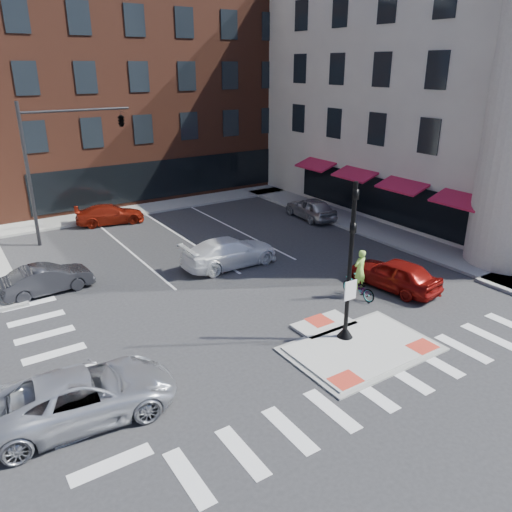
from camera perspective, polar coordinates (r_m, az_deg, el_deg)
ground at (r=19.32m, az=10.90°, el=-9.82°), size 120.00×120.00×0.00m
refuge_island at (r=19.14m, az=11.45°, el=-10.01°), size 5.40×4.65×0.13m
sidewalk_e at (r=32.84m, az=12.59°, el=3.33°), size 3.00×24.00×0.15m
sidewalk_n at (r=38.05m, az=-9.05°, el=6.00°), size 26.00×3.00×0.15m
building_n at (r=46.14m, az=-15.09°, el=17.91°), size 24.40×18.40×15.50m
building_e at (r=40.72m, az=23.15°, el=17.01°), size 21.90×23.90×17.70m
building_far_left at (r=64.30m, az=-27.01°, el=14.60°), size 10.00×12.00×10.00m
building_far_right at (r=68.99m, az=-16.28°, el=17.12°), size 12.00×12.00×12.00m
signal_pole at (r=18.50m, az=10.56°, el=-3.03°), size 0.60×0.60×5.98m
mast_arm_signal at (r=31.02m, az=-17.71°, el=13.46°), size 6.10×2.24×8.00m
silver_suv at (r=15.96m, az=-19.13°, el=-14.79°), size 5.67×3.02×1.51m
red_sedan at (r=23.94m, az=15.57°, el=-1.99°), size 2.34×4.52×1.47m
white_pickup at (r=25.75m, az=-3.00°, el=0.45°), size 5.14×2.12×1.49m
bg_car_dark at (r=24.64m, az=-22.80°, el=-2.45°), size 4.08×1.66×1.32m
bg_car_silver at (r=34.01m, az=6.28°, el=5.47°), size 2.05×4.38×1.45m
bg_car_red at (r=34.10m, az=-16.36°, el=4.60°), size 4.60×2.59×1.26m
cyclist at (r=22.64m, az=11.67°, el=-2.92°), size 0.77×1.85×2.26m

